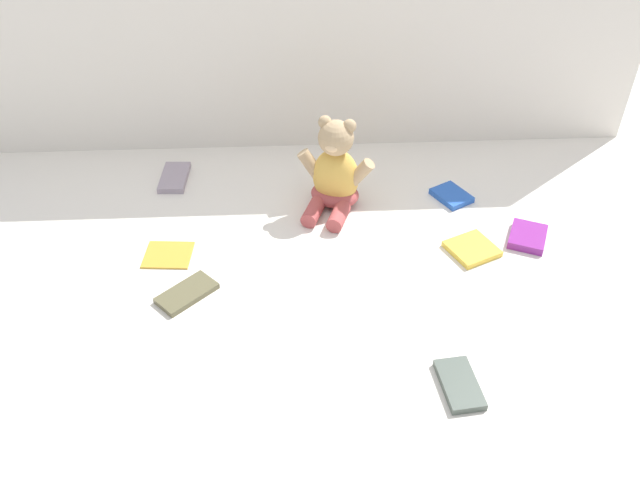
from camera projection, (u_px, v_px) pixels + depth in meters
ground_plane at (308, 247)px, 1.56m from camera, size 3.20×3.20×0.00m
backdrop_drape at (300, 32)px, 1.73m from camera, size 1.87×0.03×0.67m
teddy_bear at (335, 174)px, 1.64m from camera, size 0.20×0.20×0.24m
book_case_0 at (168, 254)px, 1.53m from camera, size 0.12×0.10×0.01m
book_case_1 at (174, 177)px, 1.78m from camera, size 0.07×0.14×0.02m
book_case_2 at (187, 293)px, 1.43m from camera, size 0.14×0.14×0.01m
book_case_3 at (459, 384)px, 1.23m from camera, size 0.08×0.13×0.01m
book_case_4 at (472, 249)px, 1.54m from camera, size 0.14×0.13×0.01m
book_case_5 at (451, 196)px, 1.71m from camera, size 0.11×0.12×0.02m
book_case_6 at (528, 237)px, 1.57m from camera, size 0.12×0.13×0.02m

